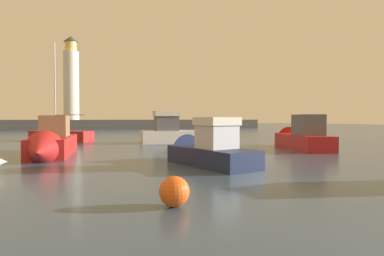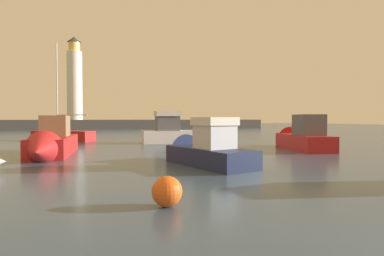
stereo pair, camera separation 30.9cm
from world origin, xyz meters
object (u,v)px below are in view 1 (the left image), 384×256
at_px(mooring_buoy, 174,191).
at_px(motorboat_0, 298,138).
at_px(motorboat_4, 200,150).
at_px(lighthouse, 71,80).
at_px(motorboat_1, 51,144).
at_px(motorboat_3, 190,133).
at_px(sailboat_moored, 61,135).

bearing_deg(mooring_buoy, motorboat_0, 42.51).
bearing_deg(motorboat_4, mooring_buoy, -115.61).
bearing_deg(mooring_buoy, lighthouse, 93.29).
height_order(lighthouse, motorboat_0, lighthouse).
xyz_separation_m(motorboat_1, motorboat_3, (12.21, 8.48, 0.11)).
distance_m(motorboat_4, mooring_buoy, 8.53).
relative_size(motorboat_0, motorboat_1, 0.94).
xyz_separation_m(motorboat_4, mooring_buoy, (-3.68, -7.69, -0.29)).
height_order(motorboat_1, sailboat_moored, sailboat_moored).
bearing_deg(sailboat_moored, motorboat_0, -40.00).
distance_m(motorboat_0, mooring_buoy, 19.39).
distance_m(lighthouse, motorboat_0, 58.65).
bearing_deg(mooring_buoy, motorboat_4, 64.39).
relative_size(motorboat_0, mooring_buoy, 9.90).
distance_m(motorboat_1, sailboat_moored, 15.06).
relative_size(motorboat_3, sailboat_moored, 0.88).
relative_size(motorboat_3, motorboat_4, 1.32).
xyz_separation_m(motorboat_3, motorboat_4, (-4.44, -14.37, -0.22)).
distance_m(motorboat_0, motorboat_4, 11.91).
bearing_deg(motorboat_4, motorboat_1, 142.81).
distance_m(lighthouse, mooring_buoy, 68.86).
height_order(motorboat_0, motorboat_1, motorboat_0).
bearing_deg(motorboat_1, motorboat_4, -37.19).
distance_m(motorboat_4, sailboat_moored, 22.40).
distance_m(lighthouse, sailboat_moored, 40.64).
bearing_deg(lighthouse, motorboat_0, -71.64).
bearing_deg(sailboat_moored, motorboat_3, -28.04).
distance_m(lighthouse, motorboat_3, 48.48).
xyz_separation_m(motorboat_1, sailboat_moored, (-0.15, 15.06, -0.22)).
height_order(lighthouse, motorboat_4, lighthouse).
relative_size(motorboat_1, motorboat_3, 0.94).
distance_m(motorboat_3, motorboat_4, 15.05).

